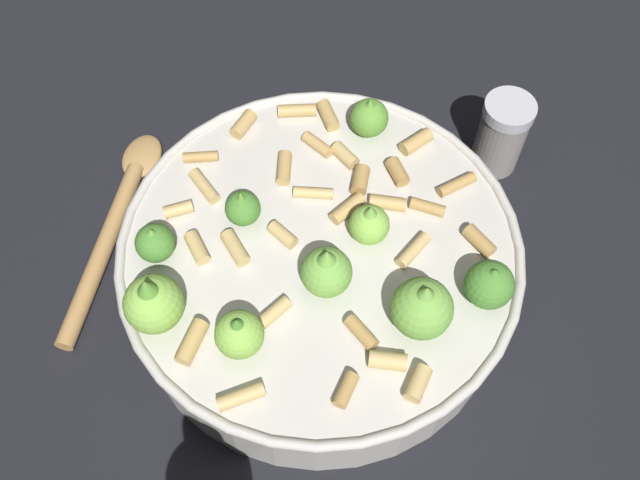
% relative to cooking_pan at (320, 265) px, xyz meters
% --- Properties ---
extents(ground_plane, '(2.40, 2.40, 0.00)m').
position_rel_cooking_pan_xyz_m(ground_plane, '(-0.00, 0.00, -0.04)').
color(ground_plane, black).
extents(cooking_pan, '(0.32, 0.32, 0.13)m').
position_rel_cooking_pan_xyz_m(cooking_pan, '(0.00, 0.00, 0.00)').
color(cooking_pan, beige).
rests_on(cooking_pan, ground).
extents(pepper_shaker, '(0.05, 0.05, 0.08)m').
position_rel_cooking_pan_xyz_m(pepper_shaker, '(0.06, 0.21, -0.00)').
color(pepper_shaker, gray).
rests_on(pepper_shaker, ground).
extents(wooden_spoon, '(0.11, 0.22, 0.02)m').
position_rel_cooking_pan_xyz_m(wooden_spoon, '(-0.19, -0.05, -0.03)').
color(wooden_spoon, '#B2844C').
rests_on(wooden_spoon, ground).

